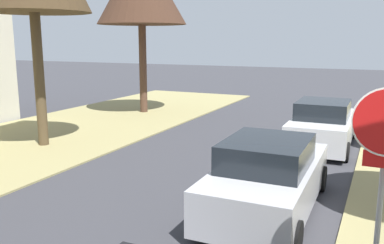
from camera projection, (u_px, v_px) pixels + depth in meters
The scene contains 2 objects.
parked_sedan_silver at pixel (268, 178), 8.55m from camera, with size 1.98×4.42×1.57m.
parked_sedan_white at pixel (323, 125), 13.83m from camera, with size 1.98×4.42×1.57m.
Camera 1 is at (4.14, 4.70, 3.52)m, focal length 38.55 mm.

